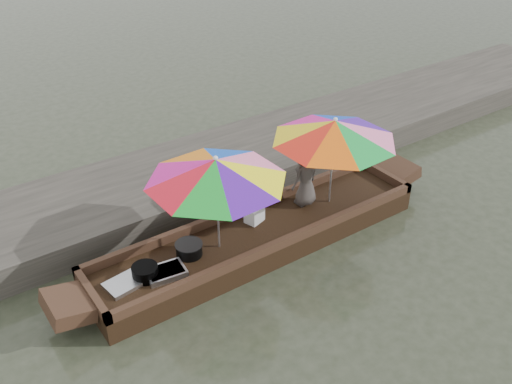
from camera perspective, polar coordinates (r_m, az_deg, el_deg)
water at (r=9.21m, az=0.36°, el=-5.55°), size 80.00×80.00×0.00m
dock at (r=10.63m, az=-6.50°, el=1.51°), size 22.00×2.20×0.50m
boat_hull at (r=9.10m, az=0.36°, el=-4.68°), size 5.60×1.20×0.35m
cooking_pot at (r=8.18m, az=-11.03°, el=-7.88°), size 0.37×0.37×0.20m
tray_crayfish at (r=8.21m, az=-9.02°, el=-7.95°), size 0.60×0.45×0.09m
tray_scallop at (r=8.16m, az=-12.91°, el=-8.87°), size 0.60×0.46×0.06m
charcoal_grill at (r=8.50m, az=-6.71°, el=-5.75°), size 0.39×0.39×0.18m
supply_bag at (r=9.11m, az=-0.17°, el=-2.26°), size 0.33×0.29×0.26m
vendor at (r=9.39m, az=5.00°, el=1.55°), size 0.54×0.39×1.04m
umbrella_bow at (r=8.22m, az=-3.88°, el=-1.15°), size 2.72×2.72×1.55m
umbrella_stern at (r=9.36m, az=7.62°, el=3.07°), size 2.61×2.61×1.55m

